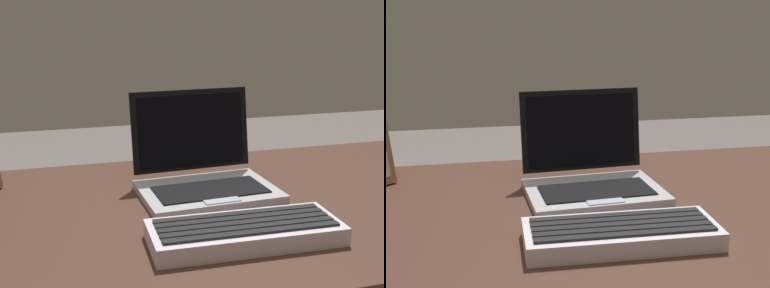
# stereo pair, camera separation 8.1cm
# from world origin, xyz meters

# --- Properties ---
(desk) EXTENTS (1.69, 0.70, 0.74)m
(desk) POSITION_xyz_m (0.00, 0.00, 0.67)
(desk) COLOR #482B20
(desk) RESTS_ON ground
(laptop_front) EXTENTS (0.29, 0.24, 0.21)m
(laptop_front) POSITION_xyz_m (0.09, 0.09, 0.78)
(laptop_front) COLOR #B5B6BB
(laptop_front) RESTS_ON desk
(external_keyboard) EXTENTS (0.33, 0.13, 0.04)m
(external_keyboard) POSITION_xyz_m (0.09, -0.17, 0.75)
(external_keyboard) COLOR silver
(external_keyboard) RESTS_ON desk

